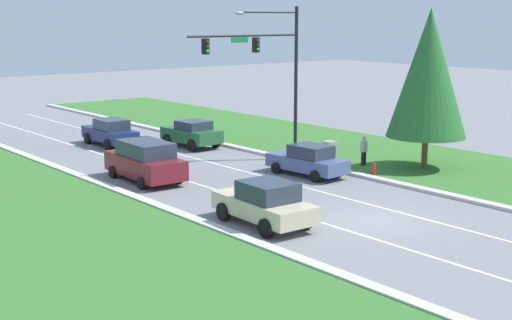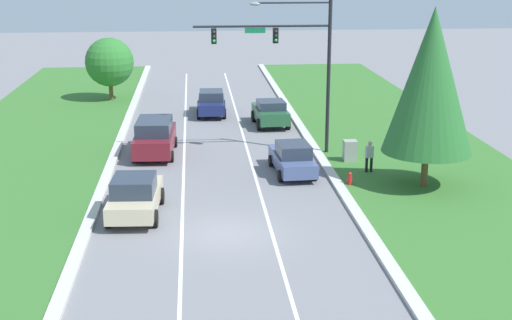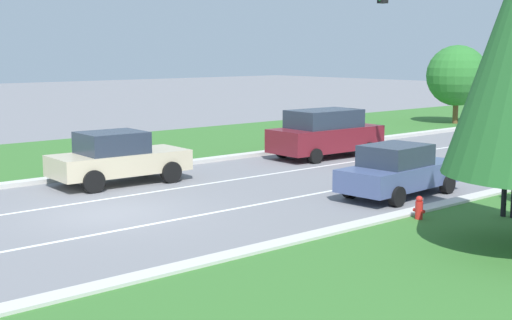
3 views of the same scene
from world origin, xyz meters
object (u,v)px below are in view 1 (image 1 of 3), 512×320
(utility_cabinet, at_px, (330,152))
(navy_sedan, at_px, (110,132))
(pedestrian, at_px, (364,150))
(burgundy_suv, at_px, (145,161))
(traffic_signal_mast, at_px, (269,61))
(champagne_sedan, at_px, (265,203))
(fire_hydrant, at_px, (374,170))
(conifer_near_right_tree, at_px, (428,73))
(forest_sedan, at_px, (192,133))
(slate_blue_sedan, at_px, (308,160))

(utility_cabinet, bearing_deg, navy_sedan, 119.27)
(pedestrian, bearing_deg, burgundy_suv, -32.24)
(traffic_signal_mast, xyz_separation_m, utility_cabinet, (2.92, -1.88, -5.10))
(champagne_sedan, height_order, utility_cabinet, champagne_sedan)
(champagne_sedan, distance_m, fire_hydrant, 10.50)
(conifer_near_right_tree, bearing_deg, fire_hydrant, 171.81)
(utility_cabinet, bearing_deg, conifer_near_right_tree, -60.35)
(forest_sedan, bearing_deg, pedestrian, -74.00)
(champagne_sedan, height_order, conifer_near_right_tree, conifer_near_right_tree)
(navy_sedan, height_order, slate_blue_sedan, navy_sedan)
(slate_blue_sedan, bearing_deg, traffic_signal_mast, 79.81)
(navy_sedan, relative_size, conifer_near_right_tree, 0.55)
(utility_cabinet, bearing_deg, burgundy_suv, 166.74)
(traffic_signal_mast, distance_m, pedestrian, 7.10)
(champagne_sedan, bearing_deg, navy_sedan, 82.20)
(utility_cabinet, bearing_deg, champagne_sedan, -146.24)
(pedestrian, distance_m, conifer_near_right_tree, 5.32)
(traffic_signal_mast, distance_m, champagne_sedan, 13.04)
(slate_blue_sedan, relative_size, conifer_near_right_tree, 0.53)
(forest_sedan, xyz_separation_m, slate_blue_sedan, (-0.03, -10.68, -0.08))
(burgundy_suv, relative_size, fire_hydrant, 7.31)
(traffic_signal_mast, xyz_separation_m, champagne_sedan, (-7.95, -9.15, -4.81))
(navy_sedan, distance_m, slate_blue_sedan, 14.85)
(traffic_signal_mast, bearing_deg, utility_cabinet, -32.75)
(burgundy_suv, xyz_separation_m, slate_blue_sedan, (7.14, -4.25, -0.22))
(forest_sedan, relative_size, utility_cabinet, 3.50)
(traffic_signal_mast, xyz_separation_m, slate_blue_sedan, (-0.43, -3.65, -4.91))
(forest_sedan, xyz_separation_m, champagne_sedan, (-7.55, -16.18, 0.02))
(pedestrian, relative_size, conifer_near_right_tree, 0.20)
(pedestrian, bearing_deg, slate_blue_sedan, -14.55)
(slate_blue_sedan, height_order, conifer_near_right_tree, conifer_near_right_tree)
(traffic_signal_mast, height_order, slate_blue_sedan, traffic_signal_mast)
(forest_sedan, height_order, navy_sedan, navy_sedan)
(traffic_signal_mast, distance_m, fire_hydrant, 8.27)
(forest_sedan, height_order, pedestrian, forest_sedan)
(traffic_signal_mast, height_order, conifer_near_right_tree, traffic_signal_mast)
(forest_sedan, relative_size, fire_hydrant, 6.01)
(fire_hydrant, bearing_deg, forest_sedan, 100.60)
(utility_cabinet, distance_m, pedestrian, 2.19)
(traffic_signal_mast, xyz_separation_m, forest_sedan, (-0.40, 7.03, -4.83))
(forest_sedan, relative_size, champagne_sedan, 0.89)
(forest_sedan, height_order, champagne_sedan, champagne_sedan)
(burgundy_suv, bearing_deg, utility_cabinet, -10.85)
(conifer_near_right_tree, bearing_deg, burgundy_suv, 151.70)
(conifer_near_right_tree, bearing_deg, champagne_sedan, -168.74)
(pedestrian, bearing_deg, navy_sedan, -72.40)
(pedestrian, bearing_deg, champagne_sedan, 14.67)
(utility_cabinet, distance_m, fire_hydrant, 4.18)
(burgundy_suv, distance_m, champagne_sedan, 9.75)
(conifer_near_right_tree, bearing_deg, pedestrian, 129.91)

